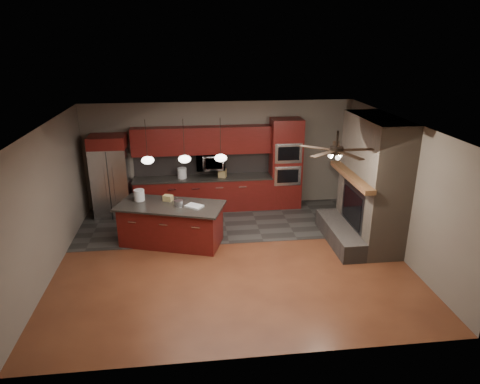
{
  "coord_description": "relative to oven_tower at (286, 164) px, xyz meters",
  "views": [
    {
      "loc": [
        -0.77,
        -7.91,
        4.35
      ],
      "look_at": [
        0.24,
        0.6,
        1.22
      ],
      "focal_mm": 32.0,
      "sensor_mm": 36.0,
      "label": 1
    }
  ],
  "objects": [
    {
      "name": "pendant_right",
      "position": [
        -1.85,
        -1.99,
        0.77
      ],
      "size": [
        0.26,
        0.26,
        0.92
      ],
      "color": "black",
      "rests_on": "ceiling"
    },
    {
      "name": "kitchen_island",
      "position": [
        -2.96,
        -1.9,
        -0.73
      ],
      "size": [
        2.49,
        1.69,
        0.92
      ],
      "rotation": [
        0.0,
        0.0,
        -0.31
      ],
      "color": "#5E1211",
      "rests_on": "ground"
    },
    {
      "name": "ceiling_fan",
      "position": [
        0.1,
        -3.49,
        1.27
      ],
      "size": [
        1.27,
        1.33,
        0.41
      ],
      "color": "black",
      "rests_on": "ceiling"
    },
    {
      "name": "counter_bucket",
      "position": [
        -2.71,
        0.01,
        -0.16
      ],
      "size": [
        0.28,
        0.28,
        0.27
      ],
      "primitive_type": "cylinder",
      "rotation": [
        0.0,
        0.0,
        0.24
      ],
      "color": "silver",
      "rests_on": "back_cabinetry"
    },
    {
      "name": "right_wall",
      "position": [
        1.8,
        -2.69,
        0.21
      ],
      "size": [
        0.02,
        6.0,
        2.8
      ],
      "primitive_type": "cube",
      "color": "#6B6256",
      "rests_on": "ground"
    },
    {
      "name": "white_bucket",
      "position": [
        -3.64,
        -1.55,
        -0.15
      ],
      "size": [
        0.31,
        0.31,
        0.25
      ],
      "primitive_type": "cylinder",
      "rotation": [
        0.0,
        0.0,
        -0.43
      ],
      "color": "silver",
      "rests_on": "kitchen_island"
    },
    {
      "name": "left_wall",
      "position": [
        -5.2,
        -2.69,
        0.21
      ],
      "size": [
        0.02,
        6.0,
        2.8
      ],
      "primitive_type": "cube",
      "color": "#6B6256",
      "rests_on": "ground"
    },
    {
      "name": "ceiling",
      "position": [
        -1.7,
        -2.69,
        1.61
      ],
      "size": [
        7.0,
        6.0,
        0.02
      ],
      "primitive_type": "cube",
      "color": "white",
      "rests_on": "back_wall"
    },
    {
      "name": "ground",
      "position": [
        -1.7,
        -2.69,
        -1.19
      ],
      "size": [
        7.0,
        7.0,
        0.0
      ],
      "primitive_type": "plane",
      "color": "brown",
      "rests_on": "ground"
    },
    {
      "name": "slate_tile_patch",
      "position": [
        -1.7,
        -0.89,
        -1.19
      ],
      "size": [
        7.0,
        2.4,
        0.01
      ],
      "primitive_type": "cube",
      "color": "#33312E",
      "rests_on": "ground"
    },
    {
      "name": "pendant_left",
      "position": [
        -3.35,
        -1.99,
        0.77
      ],
      "size": [
        0.26,
        0.26,
        0.92
      ],
      "color": "black",
      "rests_on": "ceiling"
    },
    {
      "name": "pendant_center",
      "position": [
        -2.6,
        -1.99,
        0.77
      ],
      "size": [
        0.26,
        0.26,
        0.92
      ],
      "color": "black",
      "rests_on": "ceiling"
    },
    {
      "name": "counter_box",
      "position": [
        -1.67,
        -0.04,
        -0.18
      ],
      "size": [
        0.24,
        0.21,
        0.22
      ],
      "primitive_type": "cube",
      "rotation": [
        0.0,
        0.0,
        -0.37
      ],
      "color": "#99804F",
      "rests_on": "back_cabinetry"
    },
    {
      "name": "paint_tray",
      "position": [
        -2.44,
        -2.08,
        -0.25
      ],
      "size": [
        0.43,
        0.41,
        0.04
      ],
      "primitive_type": "cube",
      "rotation": [
        0.0,
        0.0,
        -0.64
      ],
      "color": "silver",
      "rests_on": "kitchen_island"
    },
    {
      "name": "microwave",
      "position": [
        -1.98,
        0.06,
        0.11
      ],
      "size": [
        0.73,
        0.41,
        0.5
      ],
      "primitive_type": "imported",
      "color": "silver",
      "rests_on": "back_cabinetry"
    },
    {
      "name": "back_wall",
      "position": [
        -1.7,
        0.31,
        0.21
      ],
      "size": [
        7.0,
        0.02,
        2.8
      ],
      "primitive_type": "cube",
      "color": "#6B6256",
      "rests_on": "ground"
    },
    {
      "name": "cardboard_box",
      "position": [
        -3.01,
        -1.64,
        -0.21
      ],
      "size": [
        0.24,
        0.22,
        0.13
      ],
      "primitive_type": "cube",
      "rotation": [
        0.0,
        0.0,
        -0.47
      ],
      "color": "#9E8751",
      "rests_on": "kitchen_island"
    },
    {
      "name": "fireplace_column",
      "position": [
        1.34,
        -2.29,
        0.11
      ],
      "size": [
        1.3,
        2.1,
        2.8
      ],
      "color": "#6E5E4E",
      "rests_on": "ground"
    },
    {
      "name": "refrigerator",
      "position": [
        -4.48,
        -0.07,
        -0.15
      ],
      "size": [
        0.89,
        0.75,
        2.08
      ],
      "color": "silver",
      "rests_on": "ground"
    },
    {
      "name": "paint_can",
      "position": [
        -2.77,
        -1.99,
        -0.21
      ],
      "size": [
        0.21,
        0.21,
        0.13
      ],
      "primitive_type": "cylinder",
      "rotation": [
        0.0,
        0.0,
        -0.11
      ],
      "color": "#A2A3A7",
      "rests_on": "kitchen_island"
    },
    {
      "name": "back_cabinetry",
      "position": [
        -2.18,
        0.05,
        -0.3
      ],
      "size": [
        3.59,
        0.64,
        2.2
      ],
      "color": "#5E1211",
      "rests_on": "ground"
    },
    {
      "name": "oven_tower",
      "position": [
        0.0,
        0.0,
        0.0
      ],
      "size": [
        0.8,
        0.63,
        2.38
      ],
      "color": "#5E1211",
      "rests_on": "ground"
    }
  ]
}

